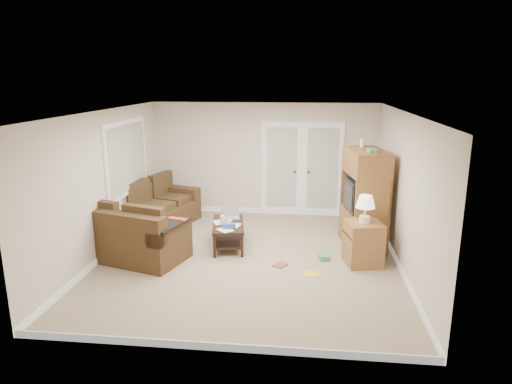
# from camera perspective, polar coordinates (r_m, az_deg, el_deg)

# --- Properties ---
(floor) EXTENTS (5.50, 5.50, 0.00)m
(floor) POSITION_cam_1_polar(r_m,az_deg,el_deg) (7.94, -0.91, -8.32)
(floor) COLOR tan
(floor) RESTS_ON ground
(ceiling) EXTENTS (5.00, 5.50, 0.02)m
(ceiling) POSITION_cam_1_polar(r_m,az_deg,el_deg) (7.35, -0.98, 9.99)
(ceiling) COLOR white
(ceiling) RESTS_ON wall_back
(wall_left) EXTENTS (0.02, 5.50, 2.50)m
(wall_left) POSITION_cam_1_polar(r_m,az_deg,el_deg) (8.24, -18.47, 0.91)
(wall_left) COLOR beige
(wall_left) RESTS_ON floor
(wall_right) EXTENTS (0.02, 5.50, 2.50)m
(wall_right) POSITION_cam_1_polar(r_m,az_deg,el_deg) (7.65, 17.97, -0.03)
(wall_right) COLOR beige
(wall_right) RESTS_ON floor
(wall_back) EXTENTS (5.00, 0.02, 2.50)m
(wall_back) POSITION_cam_1_polar(r_m,az_deg,el_deg) (10.22, 1.00, 4.12)
(wall_back) COLOR beige
(wall_back) RESTS_ON floor
(wall_front) EXTENTS (5.00, 0.02, 2.50)m
(wall_front) POSITION_cam_1_polar(r_m,az_deg,el_deg) (4.95, -4.97, -7.04)
(wall_front) COLOR beige
(wall_front) RESTS_ON floor
(baseboards) EXTENTS (5.00, 5.50, 0.10)m
(baseboards) POSITION_cam_1_polar(r_m,az_deg,el_deg) (7.92, -0.91, -7.99)
(baseboards) COLOR silver
(baseboards) RESTS_ON floor
(french_doors) EXTENTS (1.80, 0.05, 2.13)m
(french_doors) POSITION_cam_1_polar(r_m,az_deg,el_deg) (10.19, 5.74, 2.78)
(french_doors) COLOR silver
(french_doors) RESTS_ON floor
(window_left) EXTENTS (0.05, 1.92, 1.42)m
(window_left) POSITION_cam_1_polar(r_m,az_deg,el_deg) (9.06, -15.82, 4.20)
(window_left) COLOR silver
(window_left) RESTS_ON wall_left
(sectional_sofa) EXTENTS (2.17, 3.40, 0.92)m
(sectional_sofa) POSITION_cam_1_polar(r_m,az_deg,el_deg) (8.85, -14.26, -3.88)
(sectional_sofa) COLOR #47311B
(sectional_sofa) RESTS_ON floor
(coffee_table) EXTENTS (0.73, 1.19, 0.76)m
(coffee_table) POSITION_cam_1_polar(r_m,az_deg,el_deg) (8.42, -3.47, -5.20)
(coffee_table) COLOR black
(coffee_table) RESTS_ON floor
(tv_armoire) EXTENTS (0.79, 1.20, 1.93)m
(tv_armoire) POSITION_cam_1_polar(r_m,az_deg,el_deg) (8.47, 13.35, -0.78)
(tv_armoire) COLOR brown
(tv_armoire) RESTS_ON floor
(side_cabinet) EXTENTS (0.66, 0.66, 1.18)m
(side_cabinet) POSITION_cam_1_polar(r_m,az_deg,el_deg) (7.78, 13.26, -5.83)
(side_cabinet) COLOR olive
(side_cabinet) RESTS_ON floor
(space_heater) EXTENTS (0.15, 0.13, 0.31)m
(space_heater) POSITION_cam_1_polar(r_m,az_deg,el_deg) (10.18, 11.19, -2.54)
(space_heater) COLOR white
(space_heater) RESTS_ON floor
(floor_magazine) EXTENTS (0.27, 0.22, 0.01)m
(floor_magazine) POSITION_cam_1_polar(r_m,az_deg,el_deg) (7.41, 6.91, -10.10)
(floor_magazine) COLOR yellow
(floor_magazine) RESTS_ON floor
(floor_greenbox) EXTENTS (0.21, 0.25, 0.09)m
(floor_greenbox) POSITION_cam_1_polar(r_m,az_deg,el_deg) (7.97, 8.47, -8.03)
(floor_greenbox) COLOR #43955E
(floor_greenbox) RESTS_ON floor
(floor_book) EXTENTS (0.28, 0.30, 0.02)m
(floor_book) POSITION_cam_1_polar(r_m,az_deg,el_deg) (7.72, 2.53, -8.94)
(floor_book) COLOR brown
(floor_book) RESTS_ON floor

